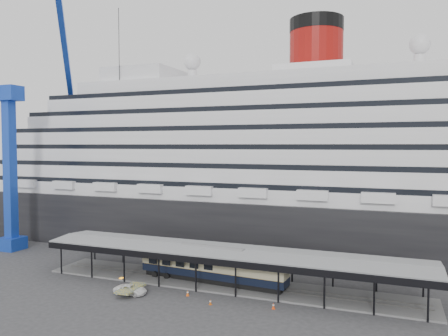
# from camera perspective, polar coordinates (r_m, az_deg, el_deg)

# --- Properties ---
(ground) EXTENTS (200.00, 200.00, 0.00)m
(ground) POSITION_cam_1_polar(r_m,az_deg,el_deg) (60.36, -1.47, -16.40)
(ground) COLOR #313133
(ground) RESTS_ON ground
(cruise_ship) EXTENTS (130.00, 30.00, 43.90)m
(cruise_ship) POSITION_cam_1_polar(r_m,az_deg,el_deg) (87.34, 6.66, 1.87)
(cruise_ship) COLOR black
(cruise_ship) RESTS_ON ground
(platform_canopy) EXTENTS (56.00, 9.18, 5.30)m
(platform_canopy) POSITION_cam_1_polar(r_m,az_deg,el_deg) (64.07, 0.29, -13.02)
(platform_canopy) COLOR slate
(platform_canopy) RESTS_ON ground
(crane_blue) EXTENTS (22.63, 19.19, 47.60)m
(crane_blue) POSITION_cam_1_polar(r_m,az_deg,el_deg) (92.12, -25.57, 2.65)
(crane_blue) COLOR #1840B8
(crane_blue) RESTS_ON ground
(port_truck) EXTENTS (4.53, 2.15, 1.25)m
(port_truck) POSITION_cam_1_polar(r_m,az_deg,el_deg) (62.17, -12.10, -15.27)
(port_truck) COLOR white
(port_truck) RESTS_ON ground
(pullman_carriage) EXTENTS (22.65, 4.56, 22.09)m
(pullman_carriage) POSITION_cam_1_polar(r_m,az_deg,el_deg) (64.76, -1.55, -12.55)
(pullman_carriage) COLOR black
(pullman_carriage) RESTS_ON ground
(traffic_cone_left) EXTENTS (0.53, 0.53, 0.79)m
(traffic_cone_left) POSITION_cam_1_polar(r_m,az_deg,el_deg) (60.54, -4.78, -15.95)
(traffic_cone_left) COLOR #F85E0D
(traffic_cone_left) RESTS_ON ground
(traffic_cone_mid) EXTENTS (0.48, 0.48, 0.71)m
(traffic_cone_mid) POSITION_cam_1_polar(r_m,az_deg,el_deg) (57.35, -1.79, -17.08)
(traffic_cone_mid) COLOR #D2570B
(traffic_cone_mid) RESTS_ON ground
(traffic_cone_right) EXTENTS (0.52, 0.52, 0.77)m
(traffic_cone_right) POSITION_cam_1_polar(r_m,az_deg,el_deg) (56.32, 6.48, -17.45)
(traffic_cone_right) COLOR #E4410C
(traffic_cone_right) RESTS_ON ground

